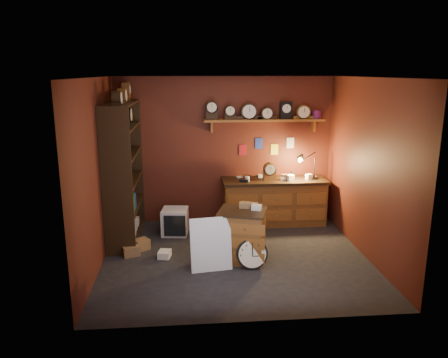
% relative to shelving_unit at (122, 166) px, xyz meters
% --- Properties ---
extents(floor, '(4.00, 4.00, 0.00)m').
position_rel_shelving_unit_xyz_m(floor, '(1.79, -0.98, -1.25)').
color(floor, black).
rests_on(floor, ground).
extents(room_shell, '(4.02, 3.62, 2.71)m').
position_rel_shelving_unit_xyz_m(room_shell, '(1.84, -0.87, 0.47)').
color(room_shell, '#572114').
rests_on(room_shell, ground).
extents(shelving_unit, '(0.47, 1.60, 2.58)m').
position_rel_shelving_unit_xyz_m(shelving_unit, '(0.00, 0.00, 0.00)').
color(shelving_unit, black).
rests_on(shelving_unit, ground).
extents(workbench, '(1.92, 0.66, 1.36)m').
position_rel_shelving_unit_xyz_m(workbench, '(2.68, 0.49, -0.78)').
color(workbench, brown).
rests_on(workbench, ground).
extents(low_cabinet, '(0.82, 0.75, 0.87)m').
position_rel_shelving_unit_xyz_m(low_cabinet, '(1.88, -1.10, -0.83)').
color(low_cabinet, brown).
rests_on(low_cabinet, ground).
extents(big_round_clock, '(0.45, 0.16, 0.46)m').
position_rel_shelving_unit_xyz_m(big_round_clock, '(1.99, -1.40, -1.03)').
color(big_round_clock, black).
rests_on(big_round_clock, ground).
extents(white_panel, '(0.61, 0.25, 0.78)m').
position_rel_shelving_unit_xyz_m(white_panel, '(1.40, -1.38, -1.25)').
color(white_panel, silver).
rests_on(white_panel, ground).
extents(mini_fridge, '(0.49, 0.50, 0.45)m').
position_rel_shelving_unit_xyz_m(mini_fridge, '(0.85, 0.09, -1.03)').
color(mini_fridge, silver).
rests_on(mini_fridge, ground).
extents(floor_box_a, '(0.30, 0.28, 0.15)m').
position_rel_shelving_unit_xyz_m(floor_box_a, '(0.18, -0.78, -1.18)').
color(floor_box_a, olive).
rests_on(floor_box_a, ground).
extents(floor_box_b, '(0.21, 0.24, 0.11)m').
position_rel_shelving_unit_xyz_m(floor_box_b, '(0.71, -0.91, -1.20)').
color(floor_box_b, white).
rests_on(floor_box_b, ground).
extents(floor_box_c, '(0.30, 0.29, 0.17)m').
position_rel_shelving_unit_xyz_m(floor_box_c, '(0.32, -0.57, -1.17)').
color(floor_box_c, olive).
rests_on(floor_box_c, ground).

